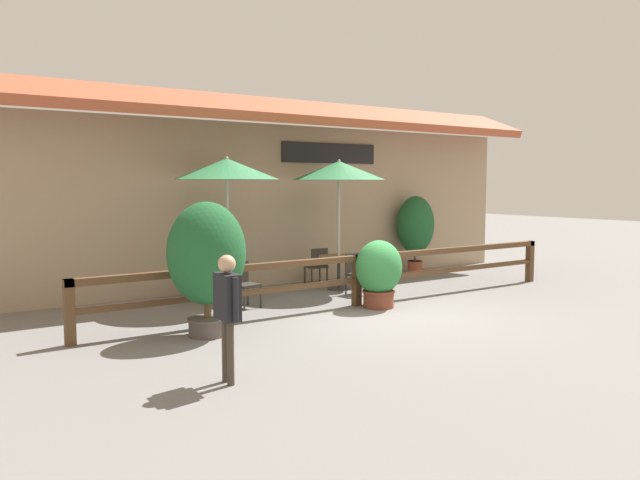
{
  "coord_description": "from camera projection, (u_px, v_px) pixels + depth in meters",
  "views": [
    {
      "loc": [
        -7.12,
        -8.09,
        2.29
      ],
      "look_at": [
        -0.42,
        1.65,
        1.21
      ],
      "focal_mm": 35.0,
      "sensor_mm": 36.0,
      "label": 1
    }
  ],
  "objects": [
    {
      "name": "chair_near_streetside",
      "position": [
        244.0,
        282.0,
        11.51
      ],
      "size": [
        0.49,
        0.49,
        0.85
      ],
      "rotation": [
        0.0,
        0.0,
        0.18
      ],
      "color": "#332D28",
      "rests_on": "ground"
    },
    {
      "name": "dining_table_middle",
      "position": [
        339.0,
        263.0,
        13.47
      ],
      "size": [
        0.86,
        0.86,
        0.73
      ],
      "color": "olive",
      "rests_on": "ground"
    },
    {
      "name": "potted_plant_small_flowering",
      "position": [
        379.0,
        272.0,
        11.48
      ],
      "size": [
        0.89,
        0.8,
        1.25
      ],
      "color": "brown",
      "rests_on": "ground"
    },
    {
      "name": "chair_middle_streetside",
      "position": [
        357.0,
        272.0,
        12.88
      ],
      "size": [
        0.47,
        0.47,
        0.85
      ],
      "rotation": [
        0.0,
        0.0,
        0.12
      ],
      "color": "#332D28",
      "rests_on": "ground"
    },
    {
      "name": "patio_railing",
      "position": [
        357.0,
        269.0,
        11.66
      ],
      "size": [
        10.4,
        0.14,
        0.95
      ],
      "color": "brown",
      "rests_on": "ground"
    },
    {
      "name": "dining_table_near",
      "position": [
        228.0,
        272.0,
        12.02
      ],
      "size": [
        0.86,
        0.86,
        0.73
      ],
      "color": "olive",
      "rests_on": "ground"
    },
    {
      "name": "ground_plane",
      "position": [
        393.0,
        315.0,
        10.86
      ],
      "size": [
        60.0,
        60.0,
        0.0
      ],
      "primitive_type": "plane",
      "color": "slate"
    },
    {
      "name": "chair_middle_wallside",
      "position": [
        317.0,
        264.0,
        14.01
      ],
      "size": [
        0.48,
        0.48,
        0.85
      ],
      "rotation": [
        0.0,
        0.0,
        2.99
      ],
      "color": "#332D28",
      "rests_on": "ground"
    },
    {
      "name": "pedestrian",
      "position": [
        227.0,
        301.0,
        7.07
      ],
      "size": [
        0.2,
        0.53,
        1.49
      ],
      "rotation": [
        0.0,
        0.0,
        1.52
      ],
      "color": "#42382D",
      "rests_on": "ground"
    },
    {
      "name": "chair_near_wallside",
      "position": [
        217.0,
        274.0,
        12.58
      ],
      "size": [
        0.46,
        0.46,
        0.85
      ],
      "rotation": [
        0.0,
        0.0,
        3.24
      ],
      "color": "#332D28",
      "rests_on": "ground"
    },
    {
      "name": "patio_umbrella_near",
      "position": [
        227.0,
        169.0,
        11.84
      ],
      "size": [
        2.0,
        2.0,
        2.8
      ],
      "color": "#B7B2A8",
      "rests_on": "ground"
    },
    {
      "name": "building_facade",
      "position": [
        274.0,
        189.0,
        14.04
      ],
      "size": [
        14.28,
        1.49,
        4.23
      ],
      "color": "tan",
      "rests_on": "ground"
    },
    {
      "name": "potted_plant_corner_fern",
      "position": [
        207.0,
        257.0,
        9.3
      ],
      "size": [
        1.19,
        1.07,
        2.02
      ],
      "color": "#564C47",
      "rests_on": "ground"
    },
    {
      "name": "patio_umbrella_middle",
      "position": [
        339.0,
        171.0,
        13.3
      ],
      "size": [
        2.0,
        2.0,
        2.8
      ],
      "color": "#B7B2A8",
      "rests_on": "ground"
    },
    {
      "name": "potted_plant_broad_leaf",
      "position": [
        415.0,
        226.0,
        15.83
      ],
      "size": [
        0.99,
        0.89,
        1.97
      ],
      "color": "#9E4C33",
      "rests_on": "ground"
    }
  ]
}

